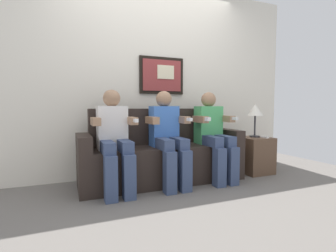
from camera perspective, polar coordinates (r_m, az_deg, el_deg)
name	(u,v)px	position (r m, az deg, el deg)	size (l,w,h in m)	color
ground_plane	(173,189)	(2.91, 1.16, -14.08)	(5.70, 5.70, 0.00)	#66605B
back_wall_assembly	(151,79)	(3.50, -3.84, 10.56)	(4.39, 0.10, 2.60)	silver
couch	(163,156)	(3.12, -1.24, -6.89)	(1.99, 0.58, 0.90)	#2D231E
person_on_left	(114,136)	(2.75, -12.08, -2.31)	(0.46, 0.56, 1.11)	white
person_in_middle	(168,134)	(2.93, -0.06, -1.83)	(0.46, 0.56, 1.11)	#3F72CC
person_on_right	(213,132)	(3.21, 10.21, -1.35)	(0.46, 0.56, 1.11)	#4CB266
side_table_right	(255,155)	(3.75, 19.06, -6.23)	(0.40, 0.40, 0.50)	brown
table_lamp	(255,111)	(3.72, 19.14, 3.12)	(0.22, 0.22, 0.46)	#333338
spare_remote_on_table	(265,137)	(3.69, 21.04, -2.36)	(0.04, 0.13, 0.02)	white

